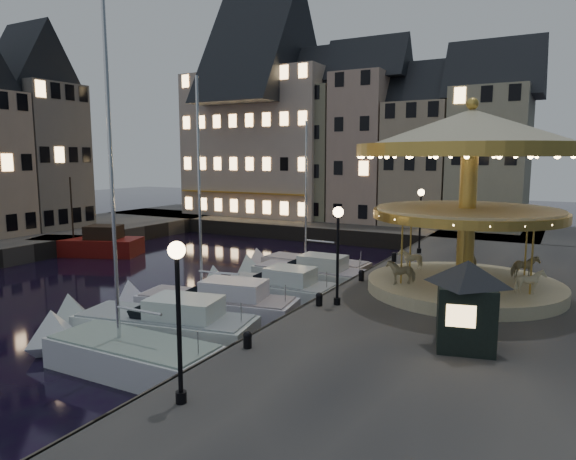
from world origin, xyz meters
The scene contains 29 objects.
ground centered at (0.00, 0.00, 0.00)m, with size 160.00×160.00×0.00m, color black.
quay_east centered at (14.00, 6.00, 0.65)m, with size 16.00×56.00×1.30m, color #474442.
quay_north centered at (-8.00, 28.00, 0.65)m, with size 44.00×12.00×1.30m, color #474442.
quaywall_e centered at (6.00, 6.00, 0.65)m, with size 0.15×44.00×1.30m, color #47423A.
quaywall_n centered at (-6.00, 22.00, 0.65)m, with size 48.00×0.15×1.30m, color #47423A.
streetlamp_a centered at (7.20, -9.00, 4.02)m, with size 0.44×0.44×4.17m.
streetlamp_b centered at (7.20, 1.00, 4.02)m, with size 0.44×0.44×4.17m.
streetlamp_c centered at (7.20, 14.50, 4.02)m, with size 0.44×0.44×4.17m.
bollard_a centered at (6.60, -5.00, 1.60)m, with size 0.30×0.30×0.57m.
bollard_b centered at (6.60, 0.50, 1.60)m, with size 0.30×0.30×0.57m.
bollard_c centered at (6.60, 5.50, 1.60)m, with size 0.30×0.30×0.57m.
bollard_d centered at (6.60, 11.00, 1.60)m, with size 0.30×0.30×0.57m.
townhouse_na centered at (-19.50, 30.00, 7.78)m, with size 5.50×8.00×12.80m.
townhouse_nb centered at (-14.05, 30.00, 8.28)m, with size 6.16×8.00×13.80m.
townhouse_nc centered at (-8.00, 30.00, 8.78)m, with size 6.82×8.00×14.80m.
townhouse_nd centered at (-2.25, 30.00, 9.28)m, with size 5.50×8.00×15.80m.
townhouse_ne centered at (3.20, 30.00, 7.78)m, with size 6.16×8.00×12.80m.
townhouse_nf centered at (9.25, 30.00, 8.28)m, with size 6.82×8.00×13.80m.
townhouse_wc centered at (-26.00, 10.95, 8.48)m, with size 8.80×5.50×14.20m.
hotel_corner centered at (-14.00, 30.00, 9.78)m, with size 17.60×9.00×16.80m.
motorboat_a centered at (1.94, -6.07, 0.54)m, with size 7.41×2.53×12.41m.
motorboat_b centered at (1.09, -3.34, 0.64)m, with size 8.53×3.96×2.15m.
motorboat_c centered at (1.15, 0.02, 0.68)m, with size 8.59×3.58×11.36m.
motorboat_d centered at (2.25, 3.85, 0.64)m, with size 7.15×2.40×2.15m.
motorboat_e centered at (2.24, 7.65, 0.64)m, with size 7.74×2.23×2.15m.
motorboat_f centered at (1.20, 10.16, 0.53)m, with size 7.95×2.32×10.54m.
red_fishing_boat centered at (-16.82, 8.37, 0.71)m, with size 8.78×5.75×6.19m.
carousel centered at (11.55, 5.68, 7.09)m, with size 10.05×10.05×8.79m.
ticket_kiosk centered at (12.83, -1.58, 3.27)m, with size 2.83×2.83×3.32m.
Camera 1 is at (15.49, -18.49, 7.50)m, focal length 32.00 mm.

